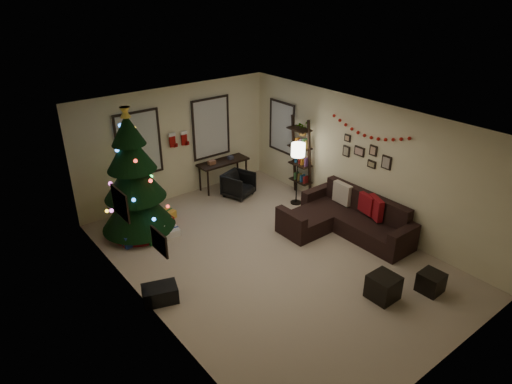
{
  "coord_description": "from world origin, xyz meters",
  "views": [
    {
      "loc": [
        -4.8,
        -5.62,
        4.98
      ],
      "look_at": [
        0.1,
        0.6,
        1.15
      ],
      "focal_mm": 31.96,
      "sensor_mm": 36.0,
      "label": 1
    }
  ],
  "objects_px": {
    "christmas_tree": "(134,182)",
    "desk": "(223,164)",
    "desk_chair": "(239,184)",
    "bookshelf": "(301,159)",
    "sofa": "(345,220)"
  },
  "relations": [
    {
      "from": "desk",
      "to": "desk_chair",
      "type": "relative_size",
      "value": 2.17
    },
    {
      "from": "desk",
      "to": "desk_chair",
      "type": "bearing_deg",
      "value": -90.22
    },
    {
      "from": "desk_chair",
      "to": "desk",
      "type": "bearing_deg",
      "value": 70.19
    },
    {
      "from": "christmas_tree",
      "to": "bookshelf",
      "type": "height_order",
      "value": "christmas_tree"
    },
    {
      "from": "christmas_tree",
      "to": "sofa",
      "type": "relative_size",
      "value": 1.11
    },
    {
      "from": "christmas_tree",
      "to": "bookshelf",
      "type": "relative_size",
      "value": 1.4
    },
    {
      "from": "christmas_tree",
      "to": "desk",
      "type": "xyz_separation_m",
      "value": [
        2.68,
        0.76,
        -0.53
      ]
    },
    {
      "from": "bookshelf",
      "to": "christmas_tree",
      "type": "bearing_deg",
      "value": 168.34
    },
    {
      "from": "christmas_tree",
      "to": "bookshelf",
      "type": "bearing_deg",
      "value": -11.66
    },
    {
      "from": "christmas_tree",
      "to": "desk_chair",
      "type": "distance_m",
      "value": 2.81
    },
    {
      "from": "sofa",
      "to": "desk_chair",
      "type": "relative_size",
      "value": 4.15
    },
    {
      "from": "christmas_tree",
      "to": "desk",
      "type": "relative_size",
      "value": 2.12
    },
    {
      "from": "sofa",
      "to": "bookshelf",
      "type": "xyz_separation_m",
      "value": [
        0.44,
        1.86,
        0.7
      ]
    },
    {
      "from": "sofa",
      "to": "desk_chair",
      "type": "bearing_deg",
      "value": 105.31
    },
    {
      "from": "desk",
      "to": "bookshelf",
      "type": "relative_size",
      "value": 0.66
    }
  ]
}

